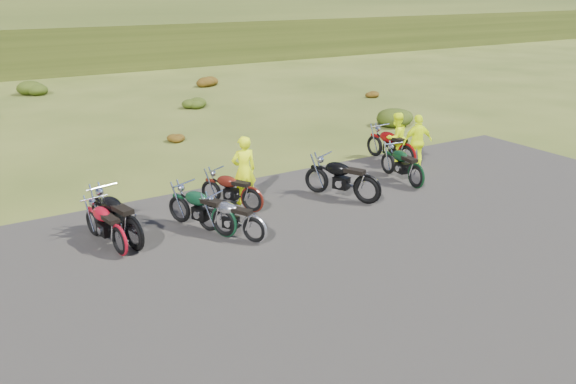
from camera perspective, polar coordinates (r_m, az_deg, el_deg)
ground at (r=13.26m, az=4.17°, el=-3.58°), size 300.00×300.00×0.00m
gravel_pad at (r=11.85m, az=9.76°, el=-6.89°), size 20.00×12.00×0.04m
hill_slope at (r=60.52m, az=-24.96°, el=13.34°), size 300.00×45.97×9.37m
shrub_3 at (r=32.36m, az=-24.39°, el=9.78°), size 1.56×1.56×0.92m
shrub_4 at (r=20.84m, az=-11.49°, el=5.60°), size 0.77×0.77×0.45m
shrub_5 at (r=26.66m, az=-9.58°, el=9.05°), size 1.03×1.03×0.61m
shrub_6 at (r=32.56m, az=-8.34°, el=11.25°), size 1.30×1.30×0.77m
shrub_7 at (r=23.41m, az=10.95°, el=7.82°), size 1.56×1.56×0.92m
shrub_8 at (r=29.26m, az=8.29°, el=9.94°), size 0.77×0.77×0.45m
motorcycle_0 at (r=12.49m, az=-15.21°, el=-5.85°), size 1.25×2.35×1.17m
motorcycle_1 at (r=12.36m, az=-16.58°, el=-6.28°), size 0.99×2.02×1.02m
motorcycle_2 at (r=12.76m, az=-6.44°, el=-4.65°), size 1.48×2.18×1.09m
motorcycle_3 at (r=12.41m, az=-3.42°, el=-5.30°), size 1.45×1.93×0.98m
motorcycle_4 at (r=14.06m, az=-3.63°, el=-2.15°), size 1.47×1.96×0.99m
motorcycle_5 at (r=14.70m, az=7.97°, el=-1.29°), size 1.67×2.32×1.17m
motorcycle_6 at (r=17.81m, az=11.87°, el=2.32°), size 0.83×2.23×1.15m
motorcycle_7 at (r=16.09m, az=12.79°, el=0.30°), size 0.86×2.06×1.05m
person_middle at (r=14.34m, az=-4.50°, el=2.10°), size 0.69×0.48×1.79m
person_right_a at (r=18.15m, az=10.90°, el=5.36°), size 0.83×0.68×1.60m
person_right_b at (r=17.67m, az=13.01°, el=4.92°), size 1.04×0.61×1.67m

